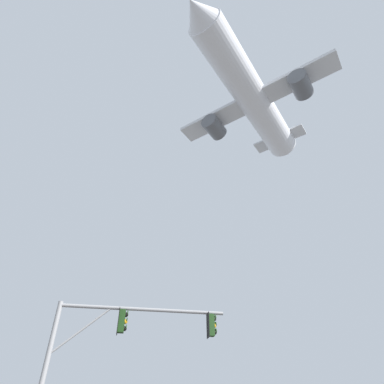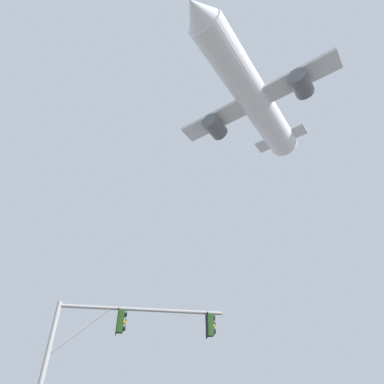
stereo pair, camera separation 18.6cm
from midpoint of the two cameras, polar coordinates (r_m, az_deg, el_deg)
signal_pole_near at (r=14.61m, az=-12.83°, el=-24.24°), size 7.06×1.27×5.73m
airplane at (r=46.30m, az=10.72°, el=16.72°), size 20.86×26.01×8.08m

